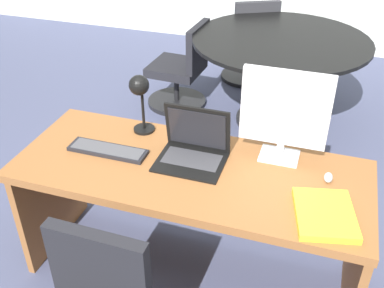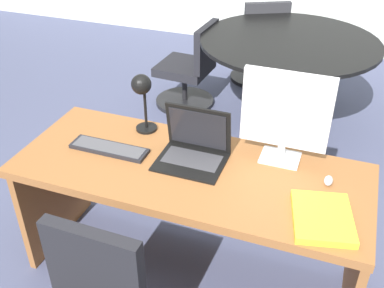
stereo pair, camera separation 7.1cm
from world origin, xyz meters
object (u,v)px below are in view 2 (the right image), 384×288
(desk_lamp, at_px, (142,92))
(meeting_chair_far, at_px, (260,48))
(monitor, at_px, (286,113))
(laptop, at_px, (195,143))
(desk, at_px, (193,193))
(mouse, at_px, (328,181))
(meeting_chair_near, at_px, (190,74))
(keyboard, at_px, (109,148))
(book, at_px, (322,218))
(meeting_table, at_px, (287,61))

(desk_lamp, distance_m, meeting_chair_far, 2.54)
(monitor, distance_m, laptop, 0.48)
(desk, xyz_separation_m, meeting_chair_far, (-0.23, 2.65, -0.19))
(monitor, xyz_separation_m, mouse, (0.26, -0.13, -0.25))
(monitor, bearing_deg, mouse, -25.95)
(desk, height_order, meeting_chair_near, meeting_chair_near)
(laptop, height_order, keyboard, laptop)
(laptop, distance_m, mouse, 0.68)
(desk, xyz_separation_m, keyboard, (-0.46, -0.04, 0.21))
(book, bearing_deg, mouse, 90.85)
(mouse, distance_m, meeting_chair_near, 2.35)
(meeting_table, bearing_deg, monitor, -81.53)
(mouse, bearing_deg, desk_lamp, 172.86)
(monitor, height_order, desk_lamp, monitor)
(desk, relative_size, meeting_chair_far, 2.04)
(meeting_chair_far, bearing_deg, keyboard, -94.77)
(book, bearing_deg, meeting_chair_near, 123.51)
(laptop, xyz_separation_m, book, (0.68, -0.27, -0.07))
(meeting_table, xyz_separation_m, meeting_chair_near, (-0.89, 0.06, -0.28))
(mouse, bearing_deg, meeting_chair_far, 109.27)
(desk, xyz_separation_m, meeting_table, (0.17, 1.85, 0.05))
(mouse, height_order, meeting_chair_far, meeting_chair_far)
(desk, relative_size, meeting_chair_near, 2.23)
(laptop, bearing_deg, meeting_chair_far, 94.93)
(meeting_chair_near, relative_size, meeting_chair_far, 0.92)
(book, bearing_deg, meeting_chair_far, 107.60)
(meeting_table, relative_size, meeting_chair_near, 1.82)
(desk, distance_m, keyboard, 0.50)
(monitor, height_order, mouse, monitor)
(laptop, relative_size, mouse, 4.65)
(desk_lamp, distance_m, book, 1.14)
(keyboard, bearing_deg, meeting_table, 71.75)
(laptop, xyz_separation_m, keyboard, (-0.45, -0.11, -0.07))
(monitor, xyz_separation_m, meeting_table, (-0.25, 1.66, -0.42))
(monitor, bearing_deg, desk_lamp, 179.70)
(laptop, distance_m, keyboard, 0.47)
(keyboard, relative_size, meeting_chair_far, 0.48)
(meeting_table, bearing_deg, mouse, -74.21)
(desk, relative_size, desk_lamp, 5.11)
(monitor, xyz_separation_m, meeting_chair_far, (-0.65, 2.46, -0.65))
(desk, bearing_deg, meeting_chair_near, 110.88)
(desk, height_order, laptop, laptop)
(mouse, xyz_separation_m, meeting_chair_far, (-0.90, 2.58, -0.40))
(monitor, relative_size, meeting_table, 0.33)
(desk_lamp, bearing_deg, keyboard, -112.04)
(desk, xyz_separation_m, laptop, (-0.01, 0.06, 0.28))
(mouse, bearing_deg, keyboard, -174.52)
(desk, distance_m, book, 0.74)
(keyboard, distance_m, meeting_chair_far, 2.73)
(meeting_table, xyz_separation_m, meeting_chair_far, (-0.40, 0.80, -0.23))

